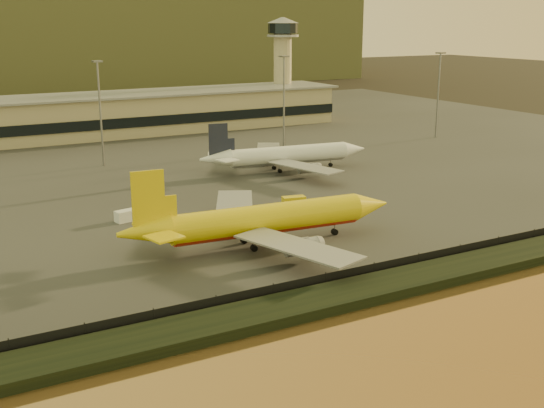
{
  "coord_description": "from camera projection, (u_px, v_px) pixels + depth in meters",
  "views": [
    {
      "loc": [
        -53.42,
        -83.75,
        35.08
      ],
      "look_at": [
        -0.32,
        12.0,
        5.3
      ],
      "focal_mm": 45.0,
      "sensor_mm": 36.0,
      "label": 1
    }
  ],
  "objects": [
    {
      "name": "control_tower",
      "position": [
        283.0,
        58.0,
        242.5
      ],
      "size": [
        11.2,
        11.2,
        35.5
      ],
      "color": "tan",
      "rests_on": "tarmac"
    },
    {
      "name": "ground",
      "position": [
        312.0,
        255.0,
        104.88
      ],
      "size": [
        900.0,
        900.0,
        0.0
      ],
      "primitive_type": "plane",
      "color": "black",
      "rests_on": "ground"
    },
    {
      "name": "gse_vehicle_yellow",
      "position": [
        294.0,
        201.0,
        130.89
      ],
      "size": [
        4.69,
        2.8,
        1.98
      ],
      "primitive_type": "cube",
      "rotation": [
        0.0,
        0.0,
        -0.2
      ],
      "color": "#DEBD0B",
      "rests_on": "tarmac"
    },
    {
      "name": "gse_vehicle_white",
      "position": [
        128.0,
        215.0,
        121.58
      ],
      "size": [
        4.75,
        2.85,
        2.0
      ],
      "primitive_type": "cube",
      "rotation": [
        0.0,
        0.0,
        0.2
      ],
      "color": "white",
      "rests_on": "tarmac"
    },
    {
      "name": "tarmac",
      "position": [
        125.0,
        152.0,
        185.02
      ],
      "size": [
        320.0,
        220.0,
        0.2
      ],
      "primitive_type": "cube",
      "color": "#2D2D2D",
      "rests_on": "ground"
    },
    {
      "name": "embankment",
      "position": [
        380.0,
        287.0,
        90.35
      ],
      "size": [
        320.0,
        7.0,
        1.4
      ],
      "primitive_type": "cube",
      "color": "black",
      "rests_on": "ground"
    },
    {
      "name": "apron_light_masts",
      "position": [
        204.0,
        99.0,
        171.07
      ],
      "size": [
        152.2,
        12.2,
        25.4
      ],
      "color": "slate",
      "rests_on": "tarmac"
    },
    {
      "name": "perimeter_fence",
      "position": [
        362.0,
        273.0,
        93.57
      ],
      "size": [
        300.0,
        0.05,
        2.2
      ],
      "primitive_type": "cube",
      "color": "black",
      "rests_on": "tarmac"
    },
    {
      "name": "terminal_building",
      "position": [
        45.0,
        119.0,
        202.39
      ],
      "size": [
        202.0,
        25.0,
        12.6
      ],
      "color": "tan",
      "rests_on": "tarmac"
    },
    {
      "name": "dhl_cargo_jet",
      "position": [
        263.0,
        220.0,
        107.65
      ],
      "size": [
        46.38,
        45.29,
        13.85
      ],
      "rotation": [
        0.0,
        0.0,
        -0.08
      ],
      "color": "#DEBD0B",
      "rests_on": "tarmac"
    },
    {
      "name": "white_narrowbody_jet",
      "position": [
        286.0,
        155.0,
        161.42
      ],
      "size": [
        42.35,
        41.04,
        12.17
      ],
      "rotation": [
        0.0,
        0.0,
        -0.12
      ],
      "color": "white",
      "rests_on": "tarmac"
    }
  ]
}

